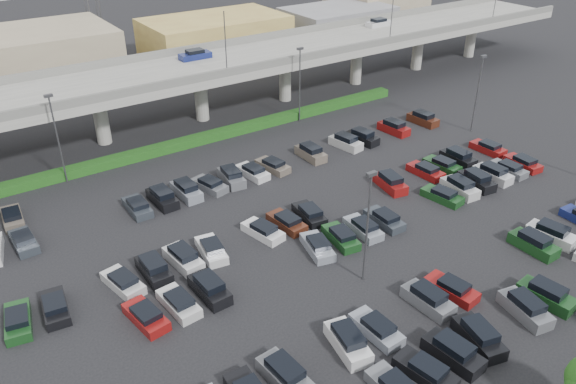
{
  "coord_description": "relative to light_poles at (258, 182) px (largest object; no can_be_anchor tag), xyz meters",
  "views": [
    {
      "loc": [
        -26.68,
        -35.76,
        30.1
      ],
      "look_at": [
        1.23,
        5.17,
        2.0
      ],
      "focal_mm": 35.0,
      "sensor_mm": 36.0,
      "label": 1
    }
  ],
  "objects": [
    {
      "name": "hedge",
      "position": [
        4.13,
        23.0,
        -5.69
      ],
      "size": [
        66.0,
        1.6,
        1.1
      ],
      "primitive_type": "cube",
      "color": "#144213",
      "rests_on": "ground"
    },
    {
      "name": "distant_buildings",
      "position": [
        16.5,
        59.81,
        -2.49
      ],
      "size": [
        138.0,
        24.0,
        9.0
      ],
      "color": "gray",
      "rests_on": "ground"
    },
    {
      "name": "overpass",
      "position": [
        3.87,
        30.0,
        0.73
      ],
      "size": [
        150.0,
        13.0,
        15.8
      ],
      "color": "gray",
      "rests_on": "ground"
    },
    {
      "name": "light_poles",
      "position": [
        0.0,
        0.0,
        0.0
      ],
      "size": [
        66.9,
        48.38,
        10.3
      ],
      "color": "#434448",
      "rests_on": "ground"
    },
    {
      "name": "parked_cars",
      "position": [
        3.86,
        -5.98,
        -5.61
      ],
      "size": [
        63.13,
        41.7,
        1.67
      ],
      "color": "silver",
      "rests_on": "ground"
    },
    {
      "name": "ground",
      "position": [
        4.13,
        -2.0,
        -6.24
      ],
      "size": [
        280.0,
        280.0,
        0.0
      ],
      "primitive_type": "plane",
      "color": "black"
    }
  ]
}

